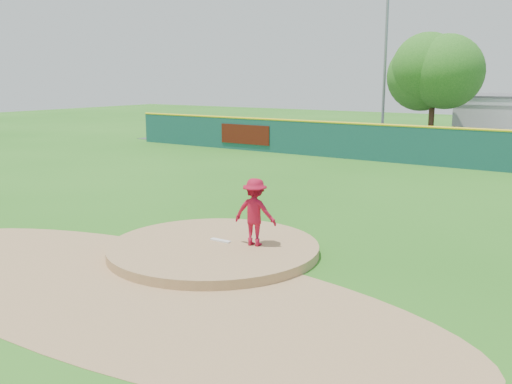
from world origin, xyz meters
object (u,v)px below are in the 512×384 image
Objects in this scene: playground_slide at (230,128)px; light_pole_left at (385,54)px; deciduous_tree at (434,76)px; pitcher at (255,212)px; van at (486,143)px.

light_pole_left reaches higher than playground_slide.
deciduous_tree is 4.72m from light_pole_left.
pitcher is 27.80m from light_pole_left.
light_pole_left is at bearing 153.43° from deciduous_tree.
van is at bearing -14.74° from light_pole_left.
playground_slide is 0.26× the size of light_pole_left.
pitcher is 0.16× the size of light_pole_left.
pitcher reaches higher than playground_slide.
pitcher is 0.62× the size of playground_slide.
pitcher is at bearing -52.42° from playground_slide.
deciduous_tree is (14.23, 2.15, 3.77)m from playground_slide.
playground_slide is 12.23m from light_pole_left.
deciduous_tree reaches higher than playground_slide.
playground_slide is at bearing -62.76° from pitcher.
van is 5.21m from deciduous_tree.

